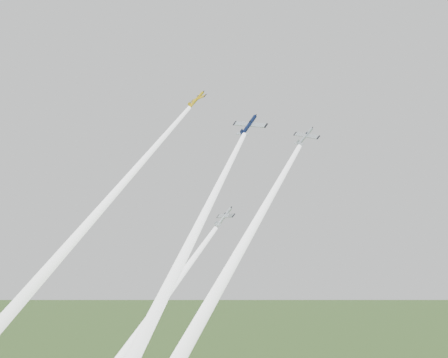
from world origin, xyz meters
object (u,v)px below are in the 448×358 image
at_px(plane_navy, 249,125).
at_px(plane_silver_low, 224,217).
at_px(plane_silver_right, 305,136).
at_px(plane_yellow, 197,99).

height_order(plane_navy, plane_silver_low, plane_navy).
distance_m(plane_silver_right, plane_silver_low, 24.97).
bearing_deg(plane_silver_right, plane_yellow, -172.88).
bearing_deg(plane_silver_right, plane_navy, -158.26).
bearing_deg(plane_silver_low, plane_silver_right, 46.54).
bearing_deg(plane_navy, plane_silver_right, 8.74).
bearing_deg(plane_navy, plane_yellow, 163.92).
height_order(plane_yellow, plane_silver_low, plane_yellow).
xyz_separation_m(plane_yellow, plane_navy, (18.22, -3.99, -10.13)).
distance_m(plane_yellow, plane_silver_right, 33.95).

